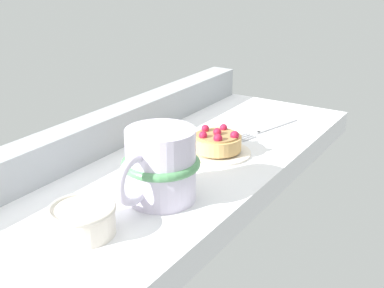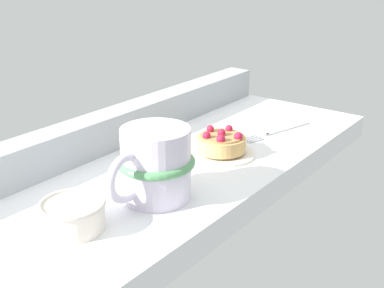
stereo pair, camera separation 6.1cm
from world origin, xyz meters
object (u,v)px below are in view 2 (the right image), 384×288
Objects in this scene: coffee_mug at (155,164)px; raspberry_tart at (221,142)px; dessert_fork at (277,131)px; sugar_bowl at (73,214)px; dessert_plate at (221,152)px.

raspberry_tart is at bearing 5.06° from coffee_mug.
raspberry_tart is at bearing 171.46° from dessert_fork.
coffee_mug reaches higher than dessert_fork.
dessert_fork is at bearing -8.54° from raspberry_tart.
sugar_bowl is at bearing 178.21° from raspberry_tart.
dessert_plate is 1.39× the size of sugar_bowl.
coffee_mug is 0.88× the size of dessert_fork.
coffee_mug is 34.45cm from dessert_fork.
coffee_mug is 1.77× the size of sugar_bowl.
dessert_fork is at bearing -4.05° from sugar_bowl.
raspberry_tart reaches higher than dessert_fork.
sugar_bowl is (-12.37, 2.62, -3.13)cm from coffee_mug.
raspberry_tart is at bearing -1.79° from sugar_bowl.
raspberry_tart is 0.49× the size of dessert_fork.
sugar_bowl is at bearing 178.25° from dessert_plate.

